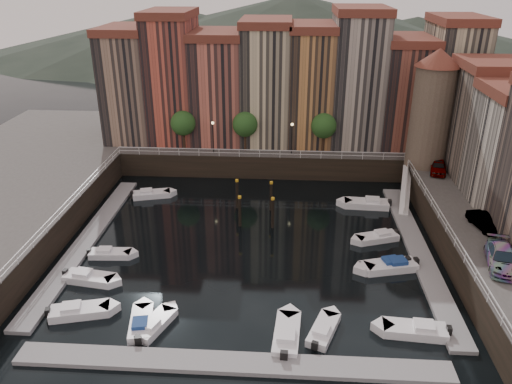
# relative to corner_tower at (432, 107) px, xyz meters

# --- Properties ---
(ground) EXTENTS (200.00, 200.00, 0.00)m
(ground) POSITION_rel_corner_tower_xyz_m (-20.00, -14.50, -10.19)
(ground) COLOR black
(ground) RESTS_ON ground
(quay_far) EXTENTS (80.00, 20.00, 3.00)m
(quay_far) POSITION_rel_corner_tower_xyz_m (-20.00, 11.50, -8.69)
(quay_far) COLOR black
(quay_far) RESTS_ON ground
(dock_left) EXTENTS (2.00, 28.00, 0.35)m
(dock_left) POSITION_rel_corner_tower_xyz_m (-36.20, -15.50, -10.02)
(dock_left) COLOR gray
(dock_left) RESTS_ON ground
(dock_right) EXTENTS (2.00, 28.00, 0.35)m
(dock_right) POSITION_rel_corner_tower_xyz_m (-3.80, -15.50, -10.02)
(dock_right) COLOR gray
(dock_right) RESTS_ON ground
(dock_near) EXTENTS (30.00, 2.00, 0.35)m
(dock_near) POSITION_rel_corner_tower_xyz_m (-20.00, -31.50, -10.02)
(dock_near) COLOR gray
(dock_near) RESTS_ON ground
(mountains) EXTENTS (145.00, 100.00, 18.00)m
(mountains) POSITION_rel_corner_tower_xyz_m (-18.28, 95.50, -2.28)
(mountains) COLOR #2D382D
(mountains) RESTS_ON ground
(far_terrace) EXTENTS (48.70, 10.30, 17.50)m
(far_terrace) POSITION_rel_corner_tower_xyz_m (-16.69, 9.00, 0.76)
(far_terrace) COLOR #90715B
(far_terrace) RESTS_ON quay_far
(corner_tower) EXTENTS (5.20, 5.20, 13.80)m
(corner_tower) POSITION_rel_corner_tower_xyz_m (0.00, 0.00, 0.00)
(corner_tower) COLOR #6B5B4C
(corner_tower) RESTS_ON quay_right
(promenade_trees) EXTENTS (21.20, 3.20, 5.20)m
(promenade_trees) POSITION_rel_corner_tower_xyz_m (-21.33, 3.70, -3.61)
(promenade_trees) COLOR black
(promenade_trees) RESTS_ON quay_far
(street_lamps) EXTENTS (10.36, 0.36, 4.18)m
(street_lamps) POSITION_rel_corner_tower_xyz_m (-21.00, 2.70, -4.30)
(street_lamps) COLOR black
(street_lamps) RESTS_ON quay_far
(railings) EXTENTS (36.08, 34.04, 0.52)m
(railings) POSITION_rel_corner_tower_xyz_m (-20.00, -9.62, -6.41)
(railings) COLOR white
(railings) RESTS_ON ground
(gangway) EXTENTS (2.78, 8.32, 3.73)m
(gangway) POSITION_rel_corner_tower_xyz_m (-2.90, -4.50, -8.28)
(gangway) COLOR white
(gangway) RESTS_ON ground
(mooring_pilings) EXTENTS (4.49, 4.81, 3.78)m
(mooring_pilings) POSITION_rel_corner_tower_xyz_m (-19.86, -9.33, -8.54)
(mooring_pilings) COLOR black
(mooring_pilings) RESTS_ON ground
(boat_left_0) EXTENTS (4.91, 2.82, 1.10)m
(boat_left_0) POSITION_rel_corner_tower_xyz_m (-32.55, -26.88, -9.82)
(boat_left_0) COLOR white
(boat_left_0) RESTS_ON ground
(boat_left_1) EXTENTS (4.75, 2.31, 1.07)m
(boat_left_1) POSITION_rel_corner_tower_xyz_m (-33.48, -22.33, -9.83)
(boat_left_1) COLOR white
(boat_left_1) RESTS_ON ground
(boat_left_2) EXTENTS (4.12, 1.68, 0.94)m
(boat_left_2) POSITION_rel_corner_tower_xyz_m (-33.01, -18.22, -9.88)
(boat_left_2) COLOR white
(boat_left_2) RESTS_ON ground
(boat_left_4) EXTENTS (4.71, 2.76, 1.06)m
(boat_left_4) POSITION_rel_corner_tower_xyz_m (-32.58, -4.79, -9.84)
(boat_left_4) COLOR white
(boat_left_4) RESTS_ON ground
(boat_right_0) EXTENTS (4.99, 2.15, 1.13)m
(boat_right_0) POSITION_rel_corner_tower_xyz_m (-6.69, -27.47, -9.81)
(boat_right_0) COLOR white
(boat_right_0) RESTS_ON ground
(boat_right_1) EXTENTS (4.81, 2.94, 1.08)m
(boat_right_1) POSITION_rel_corner_tower_xyz_m (-7.41, -18.68, -9.83)
(boat_right_1) COLOR white
(boat_right_1) RESTS_ON ground
(boat_right_2) EXTENTS (5.06, 2.83, 1.13)m
(boat_right_2) POSITION_rel_corner_tower_xyz_m (-6.89, -18.78, -9.81)
(boat_right_2) COLOR white
(boat_right_2) RESTS_ON ground
(boat_right_3) EXTENTS (4.52, 2.90, 1.02)m
(boat_right_3) POSITION_rel_corner_tower_xyz_m (-7.29, -13.48, -9.85)
(boat_right_3) COLOR white
(boat_right_3) RESTS_ON ground
(boat_right_4) EXTENTS (5.28, 2.16, 1.20)m
(boat_right_4) POSITION_rel_corner_tower_xyz_m (-7.28, -5.87, -9.79)
(boat_right_4) COLOR white
(boat_right_4) RESTS_ON ground
(boat_near_0) EXTENTS (2.33, 4.55, 1.02)m
(boat_near_0) POSITION_rel_corner_tower_xyz_m (-27.25, -28.03, -9.85)
(boat_near_0) COLOR white
(boat_near_0) RESTS_ON ground
(boat_near_1) EXTENTS (2.87, 4.31, 0.97)m
(boat_near_1) POSITION_rel_corner_tower_xyz_m (-26.24, -28.06, -9.87)
(boat_near_1) COLOR white
(boat_near_1) RESTS_ON ground
(boat_near_2) EXTENTS (2.16, 5.09, 1.15)m
(boat_near_2) POSITION_rel_corner_tower_xyz_m (-16.26, -28.69, -9.81)
(boat_near_2) COLOR white
(boat_near_2) RESTS_ON ground
(boat_near_3) EXTENTS (2.86, 4.33, 0.98)m
(boat_near_3) POSITION_rel_corner_tower_xyz_m (-13.57, -27.90, -9.86)
(boat_near_3) COLOR white
(boat_near_3) RESTS_ON ground
(car_a) EXTENTS (2.67, 4.57, 1.46)m
(car_a) POSITION_rel_corner_tower_xyz_m (0.97, -2.54, -6.46)
(car_a) COLOR gray
(car_a) RESTS_ON quay_right
(car_b) EXTENTS (2.28, 4.23, 1.32)m
(car_b) POSITION_rel_corner_tower_xyz_m (1.52, -16.13, -6.53)
(car_b) COLOR gray
(car_b) RESTS_ON quay_right
(car_c) EXTENTS (3.23, 5.68, 1.55)m
(car_c) POSITION_rel_corner_tower_xyz_m (0.67, -22.51, -6.42)
(car_c) COLOR gray
(car_c) RESTS_ON quay_right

